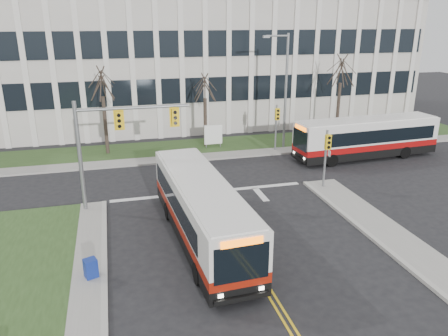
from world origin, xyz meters
TOP-DOWN VIEW (x-y plane):
  - ground at (0.00, 0.00)m, footprint 120.00×120.00m
  - sidewalk_cross at (5.00, 15.20)m, footprint 44.00×1.60m
  - building_lawn at (5.00, 18.00)m, footprint 44.00×5.00m
  - office_building at (5.00, 30.00)m, footprint 40.00×16.00m
  - mast_arm_signal at (-5.62, 7.16)m, footprint 6.11×0.38m
  - signal_pole_near at (7.20, 6.90)m, footprint 0.34×0.39m
  - signal_pole_far at (7.20, 15.40)m, footprint 0.34×0.39m
  - streetlight at (8.03, 16.20)m, footprint 2.15×0.25m
  - directory_sign at (2.50, 17.50)m, footprint 1.50×0.12m
  - tree_left at (-6.00, 18.00)m, footprint 1.80×1.80m
  - tree_mid at (2.00, 18.20)m, footprint 1.80×1.80m
  - tree_right at (14.00, 18.00)m, footprint 1.80×1.80m
  - bus_main at (-1.68, 2.22)m, footprint 3.04×11.35m
  - bus_cross at (13.28, 12.11)m, footprint 11.46×3.16m
  - newspaper_box_blue at (-6.80, -0.00)m, footprint 0.63×0.60m

SIDE VIEW (x-z plane):
  - ground at x=0.00m, z-range 0.00..0.00m
  - building_lawn at x=5.00m, z-range 0.00..0.12m
  - sidewalk_cross at x=5.00m, z-range 0.00..0.14m
  - newspaper_box_blue at x=-6.80m, z-range 0.00..0.95m
  - directory_sign at x=2.50m, z-range 0.17..2.17m
  - bus_main at x=-1.68m, z-range 0.00..3.00m
  - bus_cross at x=13.28m, z-range 0.00..3.02m
  - signal_pole_near at x=7.20m, z-range 0.60..4.40m
  - signal_pole_far at x=7.20m, z-range 0.60..4.40m
  - mast_arm_signal at x=-5.62m, z-range 1.16..7.36m
  - tree_mid at x=2.00m, z-range 1.47..8.29m
  - streetlight at x=8.03m, z-range 0.59..9.79m
  - tree_left at x=-6.00m, z-range 1.66..9.36m
  - tree_right at x=14.00m, z-range 1.78..10.03m
  - office_building at x=5.00m, z-range 0.00..12.00m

